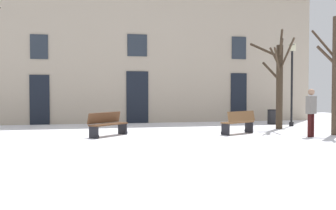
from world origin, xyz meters
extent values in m
plane|color=white|center=(0.00, 0.00, 0.00)|extent=(32.22, 32.22, 0.00)
cube|color=tan|center=(0.00, 9.05, 3.75)|extent=(20.14, 0.40, 7.50)
cube|color=black|center=(-5.17, 8.83, 1.27)|extent=(0.97, 0.08, 2.54)
cube|color=#262D38|center=(-5.17, 8.83, 3.97)|extent=(0.87, 0.06, 1.25)
cube|color=black|center=(-0.16, 8.83, 1.39)|extent=(1.18, 0.08, 2.78)
cube|color=#262D38|center=(-0.16, 8.83, 4.16)|extent=(1.06, 0.06, 1.17)
cube|color=black|center=(5.64, 8.83, 1.37)|extent=(0.94, 0.08, 2.73)
cube|color=#262D38|center=(5.64, 8.83, 4.16)|extent=(0.85, 0.06, 1.26)
cylinder|color=#382B1E|center=(5.68, 4.21, 1.89)|extent=(0.29, 0.29, 3.78)
cylinder|color=#382B1E|center=(5.50, 3.79, 3.61)|extent=(0.48, 0.95, 0.74)
cylinder|color=#382B1E|center=(5.43, 4.52, 2.61)|extent=(0.64, 0.76, 0.91)
cylinder|color=#382B1E|center=(5.25, 3.63, 3.04)|extent=(0.95, 1.25, 1.02)
cylinder|color=#382B1E|center=(5.40, 4.12, 3.21)|extent=(0.66, 0.28, 0.89)
cylinder|color=#382B1E|center=(5.74, 3.72, 3.30)|extent=(0.23, 1.07, 1.42)
cylinder|color=#382B1E|center=(5.22, 4.76, 3.59)|extent=(1.03, 1.22, 0.80)
cylinder|color=#382B1E|center=(5.52, 3.82, 3.87)|extent=(0.44, 0.89, 1.02)
cylinder|color=#423326|center=(6.61, 1.50, 2.29)|extent=(0.31, 0.31, 4.58)
cylinder|color=#423326|center=(6.35, 1.74, 3.10)|extent=(0.67, 0.61, 0.84)
cylinder|color=#423326|center=(6.51, 2.15, 3.58)|extent=(0.33, 1.39, 1.36)
cylinder|color=black|center=(6.96, 5.37, 1.83)|extent=(0.10, 0.10, 3.66)
cylinder|color=black|center=(6.96, 5.37, 0.10)|extent=(0.22, 0.22, 0.20)
cube|color=beige|center=(6.96, 5.37, 3.84)|extent=(0.24, 0.24, 0.36)
cone|color=black|center=(6.96, 5.37, 4.02)|extent=(0.30, 0.30, 0.14)
cylinder|color=black|center=(6.58, 6.63, 0.36)|extent=(0.47, 0.47, 0.72)
torus|color=black|center=(6.58, 6.63, 0.74)|extent=(0.50, 0.50, 0.04)
cube|color=brown|center=(3.02, 2.61, 0.47)|extent=(1.57, 1.09, 0.05)
cube|color=brown|center=(3.10, 2.44, 0.72)|extent=(1.43, 0.82, 0.41)
cube|color=black|center=(3.65, 2.94, 0.24)|extent=(0.23, 0.36, 0.47)
torus|color=black|center=(3.58, 3.08, 0.08)|extent=(0.16, 0.10, 0.17)
cube|color=black|center=(2.38, 2.28, 0.24)|extent=(0.23, 0.36, 0.47)
torus|color=black|center=(2.31, 2.43, 0.08)|extent=(0.16, 0.10, 0.17)
cube|color=#51331E|center=(-2.04, 2.90, 0.46)|extent=(1.56, 1.56, 0.05)
cube|color=#51331E|center=(-2.19, 3.05, 0.70)|extent=(1.32, 1.32, 0.41)
cube|color=black|center=(-2.61, 2.32, 0.23)|extent=(0.34, 0.34, 0.46)
torus|color=black|center=(-2.48, 2.19, 0.08)|extent=(0.14, 0.14, 0.17)
cube|color=black|center=(-1.47, 3.47, 0.23)|extent=(0.34, 0.34, 0.46)
torus|color=black|center=(-1.34, 3.34, 0.08)|extent=(0.14, 0.14, 0.17)
cylinder|color=#350F0F|center=(5.21, 1.07, 0.43)|extent=(0.14, 0.14, 0.86)
cylinder|color=#350F0F|center=(5.38, 1.15, 0.43)|extent=(0.14, 0.14, 0.86)
cube|color=slate|center=(5.30, 1.11, 1.19)|extent=(0.44, 0.36, 0.66)
sphere|color=#9E755B|center=(5.30, 1.11, 1.67)|extent=(0.24, 0.24, 0.24)
camera|label=1|loc=(-2.91, -11.70, 1.68)|focal=41.16mm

